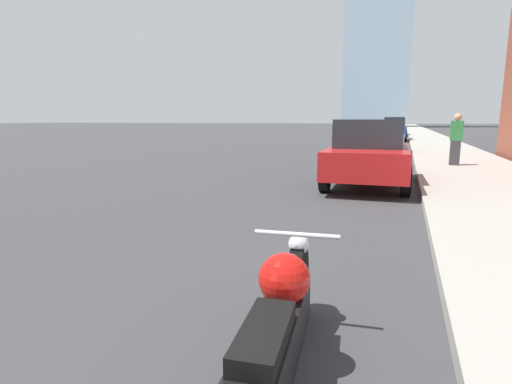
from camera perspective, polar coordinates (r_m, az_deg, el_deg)
sidewalk at (r=37.76m, az=23.43°, el=7.12°), size 3.21×240.00×0.15m
motorcycle at (r=2.40m, az=2.98°, el=-19.34°), size 0.62×2.36×0.78m
parked_car_red at (r=10.10m, az=15.73°, el=5.47°), size 1.99×4.33×1.59m
parked_car_silver at (r=20.29m, az=17.79°, el=7.50°), size 1.93×4.22×1.55m
parked_car_blue at (r=32.68m, az=19.12°, el=8.49°), size 1.89×4.42×1.80m
parked_car_yellow at (r=43.31m, az=19.45°, el=8.66°), size 1.98×4.60×1.62m
pedestrian at (r=14.25m, az=26.67°, el=6.79°), size 0.36×0.23×1.63m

